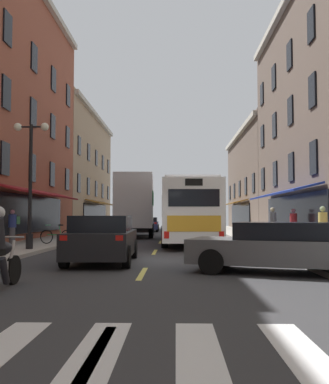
{
  "coord_description": "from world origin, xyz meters",
  "views": [
    {
      "loc": [
        0.85,
        -14.64,
        1.48
      ],
      "look_at": [
        0.35,
        4.64,
        2.51
      ],
      "focal_mm": 40.85,
      "sensor_mm": 36.0,
      "label": 1
    }
  ],
  "objects_px": {
    "sedan_far": "(281,247)",
    "pedestrian_rear": "(294,225)",
    "street_lamp_twin": "(30,179)",
    "pedestrian_far": "(273,224)",
    "sedan_near": "(148,224)",
    "pedestrian_mid": "(323,227)",
    "transit_bus": "(187,212)",
    "pedestrian_near": "(13,226)",
    "sedan_mid": "(103,239)",
    "bicycle_mid": "(57,236)",
    "box_truck": "(135,206)"
  },
  "relations": [
    {
      "from": "pedestrian_near",
      "to": "pedestrian_far",
      "type": "relative_size",
      "value": 0.92
    },
    {
      "from": "street_lamp_twin",
      "to": "pedestrian_far",
      "type": "bearing_deg",
      "value": 24.03
    },
    {
      "from": "bicycle_mid",
      "to": "street_lamp_twin",
      "type": "xyz_separation_m",
      "value": [
        -0.25,
        -3.09,
        2.45
      ]
    },
    {
      "from": "pedestrian_far",
      "to": "street_lamp_twin",
      "type": "relative_size",
      "value": 0.34
    },
    {
      "from": "sedan_far",
      "to": "box_truck",
      "type": "bearing_deg",
      "value": 106.49
    },
    {
      "from": "sedan_mid",
      "to": "street_lamp_twin",
      "type": "relative_size",
      "value": 0.85
    },
    {
      "from": "pedestrian_near",
      "to": "bicycle_mid",
      "type": "bearing_deg",
      "value": -131.64
    },
    {
      "from": "sedan_far",
      "to": "pedestrian_far",
      "type": "distance_m",
      "value": 10.98
    },
    {
      "from": "transit_bus",
      "to": "pedestrian_far",
      "type": "relative_size",
      "value": 6.73
    },
    {
      "from": "box_truck",
      "to": "sedan_far",
      "type": "distance_m",
      "value": 19.32
    },
    {
      "from": "pedestrian_near",
      "to": "pedestrian_mid",
      "type": "xyz_separation_m",
      "value": [
        13.61,
        -2.12,
        0.03
      ]
    },
    {
      "from": "sedan_far",
      "to": "bicycle_mid",
      "type": "height_order",
      "value": "sedan_far"
    },
    {
      "from": "sedan_mid",
      "to": "pedestrian_rear",
      "type": "distance_m",
      "value": 12.12
    },
    {
      "from": "pedestrian_rear",
      "to": "pedestrian_far",
      "type": "bearing_deg",
      "value": 38.11
    },
    {
      "from": "pedestrian_near",
      "to": "pedestrian_mid",
      "type": "height_order",
      "value": "pedestrian_mid"
    },
    {
      "from": "pedestrian_mid",
      "to": "pedestrian_far",
      "type": "distance_m",
      "value": 4.22
    },
    {
      "from": "box_truck",
      "to": "sedan_mid",
      "type": "height_order",
      "value": "box_truck"
    },
    {
      "from": "box_truck",
      "to": "bicycle_mid",
      "type": "distance_m",
      "value": 9.94
    },
    {
      "from": "pedestrian_near",
      "to": "street_lamp_twin",
      "type": "height_order",
      "value": "street_lamp_twin"
    },
    {
      "from": "pedestrian_near",
      "to": "pedestrian_mid",
      "type": "distance_m",
      "value": 13.77
    },
    {
      "from": "sedan_near",
      "to": "pedestrian_near",
      "type": "bearing_deg",
      "value": -104.21
    },
    {
      "from": "pedestrian_far",
      "to": "pedestrian_rear",
      "type": "bearing_deg",
      "value": -133.31
    },
    {
      "from": "street_lamp_twin",
      "to": "sedan_far",
      "type": "bearing_deg",
      "value": -35.03
    },
    {
      "from": "transit_bus",
      "to": "sedan_mid",
      "type": "distance_m",
      "value": 10.18
    },
    {
      "from": "sedan_far",
      "to": "pedestrian_rear",
      "type": "xyz_separation_m",
      "value": [
        3.3,
        11.09,
        0.33
      ]
    },
    {
      "from": "pedestrian_near",
      "to": "sedan_far",
      "type": "bearing_deg",
      "value": -179.48
    },
    {
      "from": "pedestrian_mid",
      "to": "pedestrian_far",
      "type": "xyz_separation_m",
      "value": [
        -1.15,
        4.06,
        0.02
      ]
    },
    {
      "from": "sedan_far",
      "to": "pedestrian_rear",
      "type": "relative_size",
      "value": 2.91
    },
    {
      "from": "box_truck",
      "to": "pedestrian_rear",
      "type": "height_order",
      "value": "box_truck"
    },
    {
      "from": "sedan_far",
      "to": "pedestrian_near",
      "type": "xyz_separation_m",
      "value": [
        -10.29,
        8.82,
        0.31
      ]
    },
    {
      "from": "sedan_mid",
      "to": "pedestrian_near",
      "type": "xyz_separation_m",
      "value": [
        -5.31,
        6.58,
        0.24
      ]
    },
    {
      "from": "transit_bus",
      "to": "street_lamp_twin",
      "type": "height_order",
      "value": "street_lamp_twin"
    },
    {
      "from": "sedan_mid",
      "to": "street_lamp_twin",
      "type": "xyz_separation_m",
      "value": [
        -3.56,
        3.74,
        2.21
      ]
    },
    {
      "from": "sedan_mid",
      "to": "sedan_far",
      "type": "bearing_deg",
      "value": -24.29
    },
    {
      "from": "sedan_near",
      "to": "pedestrian_mid",
      "type": "bearing_deg",
      "value": -68.77
    },
    {
      "from": "bicycle_mid",
      "to": "street_lamp_twin",
      "type": "distance_m",
      "value": 3.96
    },
    {
      "from": "pedestrian_near",
      "to": "pedestrian_rear",
      "type": "xyz_separation_m",
      "value": [
        13.59,
        2.27,
        0.02
      ]
    },
    {
      "from": "bicycle_mid",
      "to": "pedestrian_far",
      "type": "distance_m",
      "value": 10.61
    },
    {
      "from": "sedan_near",
      "to": "bicycle_mid",
      "type": "height_order",
      "value": "sedan_near"
    },
    {
      "from": "box_truck",
      "to": "pedestrian_far",
      "type": "xyz_separation_m",
      "value": [
        7.64,
        -7.72,
        -1.08
      ]
    },
    {
      "from": "transit_bus",
      "to": "sedan_near",
      "type": "relative_size",
      "value": 2.52
    },
    {
      "from": "box_truck",
      "to": "sedan_mid",
      "type": "distance_m",
      "value": 16.3
    },
    {
      "from": "sedan_far",
      "to": "pedestrian_rear",
      "type": "distance_m",
      "value": 11.58
    },
    {
      "from": "sedan_near",
      "to": "pedestrian_mid",
      "type": "height_order",
      "value": "pedestrian_mid"
    },
    {
      "from": "sedan_mid",
      "to": "pedestrian_mid",
      "type": "relative_size",
      "value": 2.51
    },
    {
      "from": "sedan_near",
      "to": "pedestrian_rear",
      "type": "bearing_deg",
      "value": -64.18
    },
    {
      "from": "sedan_mid",
      "to": "pedestrian_far",
      "type": "distance_m",
      "value": 11.12
    },
    {
      "from": "transit_bus",
      "to": "sedan_far",
      "type": "height_order",
      "value": "transit_bus"
    },
    {
      "from": "sedan_mid",
      "to": "pedestrian_near",
      "type": "distance_m",
      "value": 8.46
    },
    {
      "from": "box_truck",
      "to": "pedestrian_near",
      "type": "xyz_separation_m",
      "value": [
        -4.82,
        -9.65,
        -1.13
      ]
    }
  ]
}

